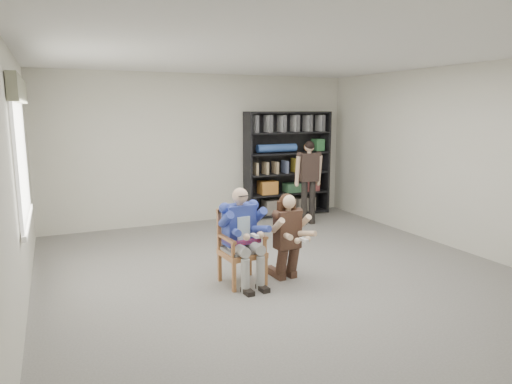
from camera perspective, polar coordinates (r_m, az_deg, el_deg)
name	(u,v)px	position (r m, az deg, el deg)	size (l,w,h in m)	color
room_shell	(291,170)	(5.57, 4.41, 2.70)	(6.00, 7.00, 2.80)	beige
floor	(290,280)	(5.91, 4.22, -10.88)	(6.00, 7.00, 0.01)	slate
window_left	(23,154)	(5.88, -27.13, 4.27)	(0.16, 2.00, 1.75)	silver
armchair	(242,247)	(5.64, -1.75, -6.90)	(0.54, 0.52, 0.93)	#A36F3C
seated_man	(242,236)	(5.60, -1.76, -5.53)	(0.52, 0.73, 1.21)	navy
kneeling_woman	(289,237)	(5.75, 4.09, -5.67)	(0.47, 0.74, 1.11)	#3C2420
bookshelf	(288,164)	(9.28, 3.98, 3.51)	(1.80, 0.38, 2.10)	black
standing_man	(309,183)	(8.58, 6.59, 1.15)	(0.49, 0.27, 1.58)	#2C211C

